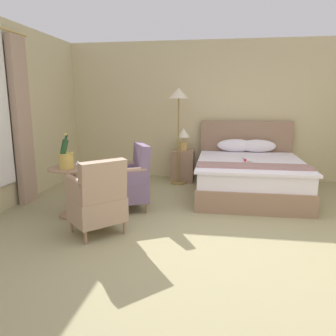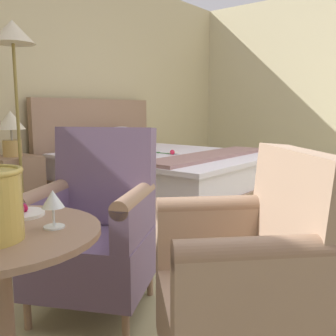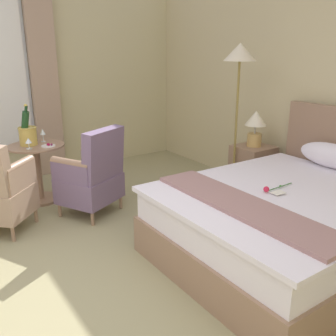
{
  "view_description": "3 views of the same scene",
  "coord_description": "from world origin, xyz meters",
  "px_view_note": "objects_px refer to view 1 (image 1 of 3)",
  "views": [
    {
      "loc": [
        -0.08,
        -3.48,
        1.58
      ],
      "look_at": [
        -0.79,
        1.09,
        0.61
      ],
      "focal_mm": 35.0,
      "sensor_mm": 36.0,
      "label": 1
    },
    {
      "loc": [
        -2.55,
        -0.51,
        1.05
      ],
      "look_at": [
        -0.71,
        0.98,
        0.68
      ],
      "focal_mm": 40.0,
      "sensor_mm": 36.0,
      "label": 2
    },
    {
      "loc": [
        2.25,
        -0.5,
        1.72
      ],
      "look_at": [
        -0.44,
        1.35,
        0.68
      ],
      "focal_mm": 40.0,
      "sensor_mm": 36.0,
      "label": 3
    }
  ],
  "objects_px": {
    "bedside_lamp": "(183,136)",
    "nightstand": "(183,165)",
    "champagne_bucket": "(66,158)",
    "snack_plate": "(85,166)",
    "wine_glass_near_bucket": "(78,163)",
    "armchair_by_window": "(130,181)",
    "bed": "(249,175)",
    "side_table_round": "(74,188)",
    "floor_lamp_brass": "(179,103)",
    "wine_glass_near_edge": "(68,158)",
    "armchair_facing_bed": "(98,199)"
  },
  "relations": [
    {
      "from": "wine_glass_near_edge",
      "to": "armchair_facing_bed",
      "type": "height_order",
      "value": "armchair_facing_bed"
    },
    {
      "from": "armchair_by_window",
      "to": "armchair_facing_bed",
      "type": "height_order",
      "value": "armchair_by_window"
    },
    {
      "from": "bedside_lamp",
      "to": "armchair_facing_bed",
      "type": "xyz_separation_m",
      "value": [
        -0.7,
        -2.79,
        -0.44
      ]
    },
    {
      "from": "bedside_lamp",
      "to": "nightstand",
      "type": "bearing_deg",
      "value": 0.0
    },
    {
      "from": "armchair_by_window",
      "to": "armchair_facing_bed",
      "type": "xyz_separation_m",
      "value": [
        -0.13,
        -0.95,
        0.01
      ]
    },
    {
      "from": "side_table_round",
      "to": "snack_plate",
      "type": "bearing_deg",
      "value": 34.92
    },
    {
      "from": "floor_lamp_brass",
      "to": "champagne_bucket",
      "type": "height_order",
      "value": "floor_lamp_brass"
    },
    {
      "from": "bed",
      "to": "floor_lamp_brass",
      "type": "bearing_deg",
      "value": 157.81
    },
    {
      "from": "bed",
      "to": "wine_glass_near_edge",
      "type": "relative_size",
      "value": 13.8
    },
    {
      "from": "wine_glass_near_bucket",
      "to": "armchair_by_window",
      "type": "xyz_separation_m",
      "value": [
        0.57,
        0.48,
        -0.34
      ]
    },
    {
      "from": "side_table_round",
      "to": "snack_plate",
      "type": "height_order",
      "value": "snack_plate"
    },
    {
      "from": "nightstand",
      "to": "wine_glass_near_edge",
      "type": "distance_m",
      "value": 2.55
    },
    {
      "from": "snack_plate",
      "to": "armchair_by_window",
      "type": "relative_size",
      "value": 0.16
    },
    {
      "from": "nightstand",
      "to": "wine_glass_near_bucket",
      "type": "relative_size",
      "value": 5.05
    },
    {
      "from": "side_table_round",
      "to": "armchair_by_window",
      "type": "relative_size",
      "value": 0.71
    },
    {
      "from": "snack_plate",
      "to": "bedside_lamp",
      "type": "bearing_deg",
      "value": 62.03
    },
    {
      "from": "floor_lamp_brass",
      "to": "nightstand",
      "type": "bearing_deg",
      "value": 74.83
    },
    {
      "from": "champagne_bucket",
      "to": "armchair_facing_bed",
      "type": "xyz_separation_m",
      "value": [
        0.62,
        -0.51,
        -0.38
      ]
    },
    {
      "from": "wine_glass_near_edge",
      "to": "wine_glass_near_bucket",
      "type": "bearing_deg",
      "value": -43.25
    },
    {
      "from": "nightstand",
      "to": "wine_glass_near_edge",
      "type": "bearing_deg",
      "value": -123.4
    },
    {
      "from": "floor_lamp_brass",
      "to": "wine_glass_near_edge",
      "type": "xyz_separation_m",
      "value": [
        -1.31,
        -1.84,
        -0.73
      ]
    },
    {
      "from": "bed",
      "to": "champagne_bucket",
      "type": "height_order",
      "value": "bed"
    },
    {
      "from": "bed",
      "to": "side_table_round",
      "type": "relative_size",
      "value": 3.14
    },
    {
      "from": "bedside_lamp",
      "to": "snack_plate",
      "type": "bearing_deg",
      "value": -117.97
    },
    {
      "from": "champagne_bucket",
      "to": "wine_glass_near_edge",
      "type": "height_order",
      "value": "champagne_bucket"
    },
    {
      "from": "nightstand",
      "to": "floor_lamp_brass",
      "type": "height_order",
      "value": "floor_lamp_brass"
    },
    {
      "from": "bed",
      "to": "side_table_round",
      "type": "xyz_separation_m",
      "value": [
        -2.47,
        -1.45,
        0.05
      ]
    },
    {
      "from": "wine_glass_near_edge",
      "to": "armchair_by_window",
      "type": "xyz_separation_m",
      "value": [
        0.81,
        0.25,
        -0.36
      ]
    },
    {
      "from": "floor_lamp_brass",
      "to": "armchair_by_window",
      "type": "bearing_deg",
      "value": -107.44
    },
    {
      "from": "bed",
      "to": "champagne_bucket",
      "type": "bearing_deg",
      "value": -149.06
    },
    {
      "from": "bedside_lamp",
      "to": "champagne_bucket",
      "type": "distance_m",
      "value": 2.63
    },
    {
      "from": "nightstand",
      "to": "armchair_by_window",
      "type": "xyz_separation_m",
      "value": [
        -0.57,
        -1.84,
        0.12
      ]
    },
    {
      "from": "champagne_bucket",
      "to": "armchair_by_window",
      "type": "bearing_deg",
      "value": 30.04
    },
    {
      "from": "floor_lamp_brass",
      "to": "bedside_lamp",
      "type": "bearing_deg",
      "value": 74.83
    },
    {
      "from": "side_table_round",
      "to": "armchair_facing_bed",
      "type": "xyz_separation_m",
      "value": [
        0.57,
        -0.57,
        0.05
      ]
    },
    {
      "from": "wine_glass_near_edge",
      "to": "armchair_facing_bed",
      "type": "distance_m",
      "value": 1.04
    },
    {
      "from": "bedside_lamp",
      "to": "armchair_facing_bed",
      "type": "height_order",
      "value": "bedside_lamp"
    },
    {
      "from": "bedside_lamp",
      "to": "armchair_by_window",
      "type": "height_order",
      "value": "bedside_lamp"
    },
    {
      "from": "side_table_round",
      "to": "wine_glass_near_bucket",
      "type": "relative_size",
      "value": 5.58
    },
    {
      "from": "bed",
      "to": "champagne_bucket",
      "type": "distance_m",
      "value": 2.98
    },
    {
      "from": "bed",
      "to": "nightstand",
      "type": "relative_size",
      "value": 3.47
    },
    {
      "from": "armchair_by_window",
      "to": "armchair_facing_bed",
      "type": "distance_m",
      "value": 0.96
    },
    {
      "from": "snack_plate",
      "to": "floor_lamp_brass",
      "type": "bearing_deg",
      "value": 60.5
    },
    {
      "from": "nightstand",
      "to": "side_table_round",
      "type": "bearing_deg",
      "value": -119.78
    },
    {
      "from": "armchair_facing_bed",
      "to": "armchair_by_window",
      "type": "bearing_deg",
      "value": 82.1
    },
    {
      "from": "champagne_bucket",
      "to": "armchair_facing_bed",
      "type": "distance_m",
      "value": 0.89
    },
    {
      "from": "nightstand",
      "to": "wine_glass_near_bucket",
      "type": "height_order",
      "value": "wine_glass_near_bucket"
    },
    {
      "from": "bed",
      "to": "side_table_round",
      "type": "distance_m",
      "value": 2.86
    },
    {
      "from": "snack_plate",
      "to": "armchair_facing_bed",
      "type": "bearing_deg",
      "value": -57.81
    },
    {
      "from": "bedside_lamp",
      "to": "wine_glass_near_edge",
      "type": "height_order",
      "value": "bedside_lamp"
    }
  ]
}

